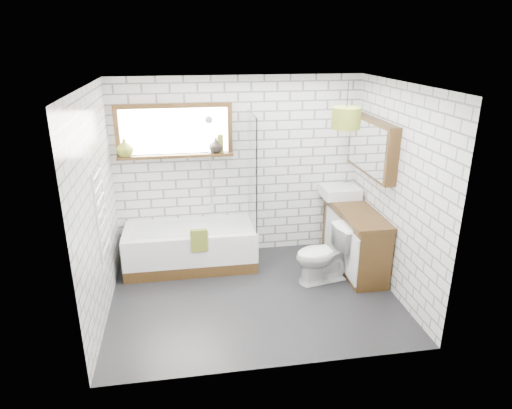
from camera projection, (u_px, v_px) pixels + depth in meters
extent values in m
cube|color=black|center=(254.00, 296.00, 5.56)|extent=(3.40, 2.60, 0.01)
cube|color=white|center=(254.00, 84.00, 4.69)|extent=(3.40, 2.60, 0.01)
cube|color=white|center=(239.00, 168.00, 6.33)|extent=(3.40, 0.01, 2.50)
cube|color=white|center=(278.00, 249.00, 3.92)|extent=(3.40, 0.01, 2.50)
cube|color=white|center=(96.00, 208.00, 4.87)|extent=(0.01, 2.60, 2.50)
cube|color=white|center=(396.00, 191.00, 5.39)|extent=(0.01, 2.60, 2.50)
cube|color=#34200E|center=(175.00, 131.00, 5.97)|extent=(1.52, 0.16, 0.68)
cube|color=white|center=(101.00, 212.00, 4.89)|extent=(0.06, 0.52, 1.00)
cube|color=#34200E|center=(372.00, 147.00, 5.79)|extent=(0.16, 1.20, 0.70)
cylinder|color=silver|center=(210.00, 163.00, 6.20)|extent=(0.02, 0.02, 1.30)
cube|color=white|center=(191.00, 247.00, 6.20)|extent=(1.74, 0.77, 0.56)
cube|color=white|center=(252.00, 171.00, 5.97)|extent=(0.02, 0.72, 1.50)
cube|color=#626C20|center=(199.00, 240.00, 5.77)|extent=(0.21, 0.06, 0.29)
cube|color=#C1B386|center=(200.00, 240.00, 5.77)|extent=(0.21, 0.05, 0.27)
cube|color=#34200E|center=(354.00, 237.00, 6.16)|extent=(0.47, 1.46, 0.83)
cube|color=white|center=(340.00, 192.00, 6.44)|extent=(0.51, 0.45, 0.15)
cylinder|color=silver|center=(351.00, 187.00, 6.44)|extent=(0.04, 0.04, 0.18)
imported|color=white|center=(323.00, 255.00, 5.78)|extent=(0.55, 0.79, 0.74)
imported|color=olive|center=(125.00, 149.00, 5.92)|extent=(0.27, 0.27, 0.23)
imported|color=black|center=(216.00, 147.00, 6.10)|extent=(0.20, 0.20, 0.20)
cylinder|color=olive|center=(221.00, 145.00, 6.10)|extent=(0.10, 0.10, 0.25)
cylinder|color=#626C20|center=(346.00, 118.00, 5.16)|extent=(0.33, 0.33, 0.24)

